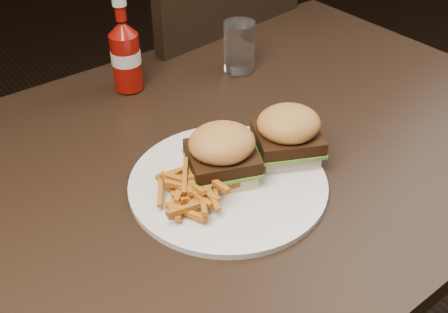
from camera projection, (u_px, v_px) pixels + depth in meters
dining_table at (233, 153)px, 0.91m from camera, size 1.20×0.80×0.04m
chair_far at (182, 108)px, 1.60m from camera, size 0.52×0.52×0.05m
plate at (228, 183)px, 0.81m from camera, size 0.31×0.31×0.01m
sandwich_half_a at (222, 171)px, 0.81m from camera, size 0.12×0.11×0.02m
sandwich_half_b at (286, 151)px, 0.85m from camera, size 0.12×0.12×0.02m
fries_pile at (192, 185)px, 0.76m from camera, size 0.12×0.12×0.04m
ketchup_bottle at (127, 62)px, 1.02m from camera, size 0.07×0.07×0.11m
tumbler at (239, 46)px, 1.08m from camera, size 0.08×0.08×0.10m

